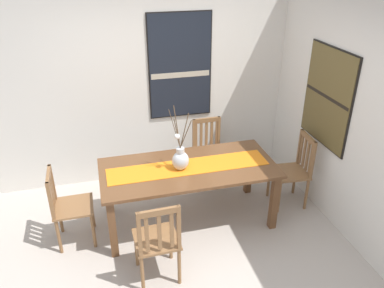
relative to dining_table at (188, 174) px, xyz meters
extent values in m
cube|color=#B2A89E|center=(-0.15, -0.62, -0.66)|extent=(6.40, 6.40, 0.03)
cube|color=silver|center=(-0.15, 1.24, 0.71)|extent=(6.40, 0.12, 2.70)
cube|color=silver|center=(1.71, -0.62, 0.71)|extent=(0.12, 6.40, 2.70)
cube|color=brown|center=(0.00, 0.00, 0.08)|extent=(1.99, 0.93, 0.03)
cube|color=brown|center=(-0.92, -0.38, -0.29)|extent=(0.08, 0.08, 0.71)
cube|color=brown|center=(0.92, -0.38, -0.29)|extent=(0.08, 0.08, 0.71)
cube|color=brown|center=(-0.92, 0.38, -0.29)|extent=(0.08, 0.08, 0.71)
cube|color=brown|center=(0.92, 0.38, -0.29)|extent=(0.08, 0.08, 0.71)
cube|color=orange|center=(0.00, 0.00, 0.10)|extent=(1.83, 0.36, 0.01)
ellipsoid|color=silver|center=(-0.10, -0.03, 0.21)|extent=(0.19, 0.16, 0.22)
cylinder|color=silver|center=(-0.10, -0.03, 0.34)|extent=(0.09, 0.09, 0.06)
cylinder|color=brown|center=(-0.04, 0.01, 0.56)|extent=(0.12, 0.08, 0.38)
cylinder|color=brown|center=(-0.13, -0.05, 0.55)|extent=(0.08, 0.06, 0.38)
cylinder|color=brown|center=(-0.04, -0.05, 0.53)|extent=(0.13, 0.05, 0.34)
cylinder|color=brown|center=(-0.13, -0.01, 0.61)|extent=(0.07, 0.05, 0.49)
cylinder|color=brown|center=(-0.15, -0.02, 0.60)|extent=(0.12, 0.03, 0.46)
sphere|color=white|center=(-0.14, -0.06, 0.53)|extent=(0.06, 0.06, 0.06)
cube|color=brown|center=(0.50, 0.75, -0.19)|extent=(0.43, 0.43, 0.03)
cylinder|color=brown|center=(0.68, 0.57, -0.43)|extent=(0.04, 0.04, 0.44)
cylinder|color=brown|center=(0.32, 0.56, -0.43)|extent=(0.04, 0.04, 0.44)
cylinder|color=brown|center=(0.67, 0.93, -0.43)|extent=(0.04, 0.04, 0.44)
cylinder|color=brown|center=(0.31, 0.92, -0.43)|extent=(0.04, 0.04, 0.44)
cube|color=brown|center=(0.67, 0.94, 0.04)|extent=(0.04, 0.04, 0.44)
cube|color=brown|center=(0.31, 0.93, 0.04)|extent=(0.04, 0.04, 0.44)
cube|color=brown|center=(0.49, 0.94, 0.22)|extent=(0.38, 0.04, 0.06)
cube|color=brown|center=(0.65, 0.94, 0.02)|extent=(0.04, 0.02, 0.35)
cube|color=brown|center=(0.57, 0.94, 0.02)|extent=(0.04, 0.02, 0.35)
cube|color=brown|center=(0.49, 0.94, 0.02)|extent=(0.04, 0.02, 0.35)
cube|color=brown|center=(0.42, 0.94, 0.02)|extent=(0.04, 0.02, 0.35)
cube|color=brown|center=(0.34, 0.94, 0.02)|extent=(0.04, 0.02, 0.35)
cube|color=brown|center=(1.31, 0.03, -0.19)|extent=(0.45, 0.45, 0.03)
cylinder|color=brown|center=(1.12, -0.14, -0.43)|extent=(0.04, 0.04, 0.44)
cylinder|color=brown|center=(1.14, 0.22, -0.43)|extent=(0.04, 0.04, 0.44)
cylinder|color=brown|center=(1.47, -0.16, -0.43)|extent=(0.04, 0.04, 0.44)
cylinder|color=brown|center=(1.50, 0.20, -0.43)|extent=(0.04, 0.04, 0.44)
cube|color=brown|center=(1.48, -0.16, 0.06)|extent=(0.04, 0.04, 0.48)
cube|color=brown|center=(1.51, 0.19, 0.06)|extent=(0.04, 0.04, 0.48)
cube|color=brown|center=(1.50, 0.02, 0.27)|extent=(0.06, 0.38, 0.06)
cube|color=brown|center=(1.49, -0.12, 0.04)|extent=(0.02, 0.04, 0.39)
cube|color=brown|center=(1.49, -0.03, 0.04)|extent=(0.02, 0.04, 0.39)
cube|color=brown|center=(1.50, 0.06, 0.04)|extent=(0.02, 0.04, 0.39)
cube|color=brown|center=(1.51, 0.15, 0.04)|extent=(0.02, 0.04, 0.39)
cube|color=brown|center=(-0.52, -0.77, -0.19)|extent=(0.43, 0.43, 0.03)
cylinder|color=brown|center=(-0.70, -0.59, -0.43)|extent=(0.04, 0.04, 0.44)
cylinder|color=brown|center=(-0.34, -0.58, -0.43)|extent=(0.04, 0.04, 0.44)
cylinder|color=brown|center=(-0.69, -0.95, -0.43)|extent=(0.04, 0.04, 0.44)
cylinder|color=brown|center=(-0.33, -0.94, -0.43)|extent=(0.04, 0.04, 0.44)
cube|color=brown|center=(-0.69, -0.96, 0.06)|extent=(0.04, 0.04, 0.48)
cube|color=brown|center=(-0.33, -0.95, 0.06)|extent=(0.04, 0.04, 0.48)
cube|color=brown|center=(-0.51, -0.96, 0.27)|extent=(0.38, 0.04, 0.06)
cube|color=brown|center=(-0.63, -0.96, 0.04)|extent=(0.04, 0.02, 0.39)
cube|color=brown|center=(-0.51, -0.96, 0.04)|extent=(0.04, 0.02, 0.39)
cube|color=brown|center=(-0.40, -0.96, 0.04)|extent=(0.04, 0.02, 0.39)
cube|color=brown|center=(-1.30, -0.02, -0.19)|extent=(0.42, 0.42, 0.03)
cylinder|color=brown|center=(-1.12, 0.16, -0.43)|extent=(0.04, 0.04, 0.44)
cylinder|color=brown|center=(-1.12, -0.20, -0.43)|extent=(0.04, 0.04, 0.44)
cylinder|color=brown|center=(-1.48, 0.16, -0.43)|extent=(0.04, 0.04, 0.44)
cylinder|color=brown|center=(-1.48, -0.20, -0.43)|extent=(0.04, 0.04, 0.44)
cube|color=brown|center=(-1.49, 0.16, 0.04)|extent=(0.04, 0.04, 0.44)
cube|color=brown|center=(-1.49, -0.20, 0.04)|extent=(0.04, 0.04, 0.44)
cube|color=brown|center=(-1.49, -0.02, 0.23)|extent=(0.03, 0.38, 0.06)
cube|color=brown|center=(-1.49, 0.13, 0.02)|extent=(0.02, 0.04, 0.35)
cube|color=brown|center=(-1.49, 0.05, 0.02)|extent=(0.02, 0.04, 0.35)
cube|color=brown|center=(-1.49, -0.02, 0.02)|extent=(0.02, 0.04, 0.35)
cube|color=brown|center=(-1.49, -0.10, 0.02)|extent=(0.02, 0.04, 0.35)
cube|color=brown|center=(-1.49, -0.17, 0.02)|extent=(0.02, 0.04, 0.35)
cube|color=black|center=(0.19, 1.18, 0.93)|extent=(0.84, 0.04, 1.39)
cube|color=black|center=(0.19, 1.16, 0.93)|extent=(0.81, 0.01, 1.36)
cube|color=#B2A893|center=(0.19, 1.15, 0.82)|extent=(0.78, 0.00, 0.07)
cube|color=black|center=(1.65, -0.02, 0.79)|extent=(0.04, 0.90, 1.14)
cube|color=brown|center=(1.63, -0.02, 0.79)|extent=(0.01, 0.87, 1.11)
cube|color=black|center=(1.62, -0.02, 0.80)|extent=(0.00, 0.84, 0.04)
camera|label=1|loc=(-0.92, -3.65, 2.33)|focal=36.06mm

